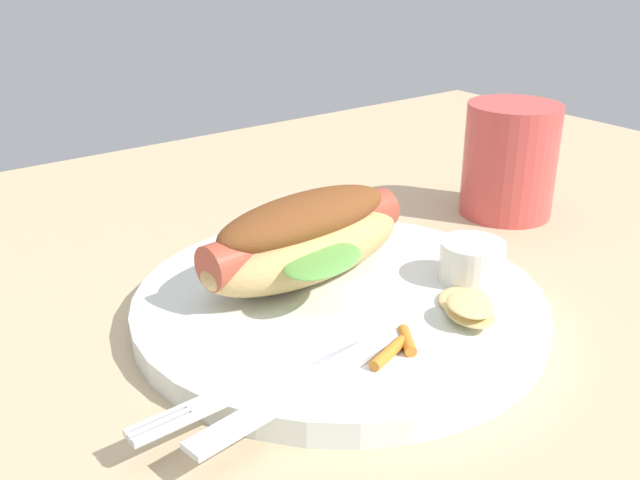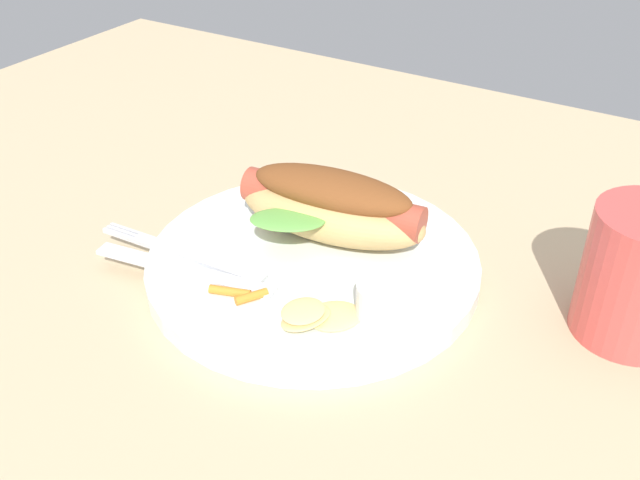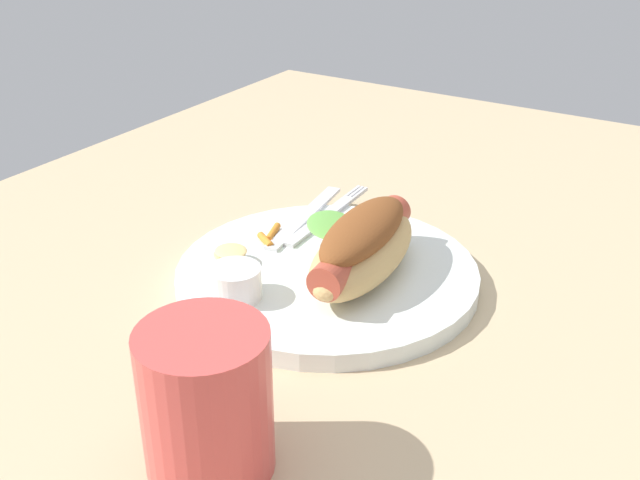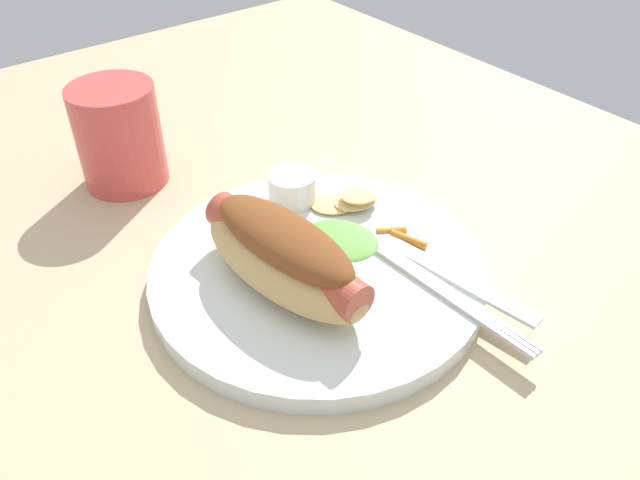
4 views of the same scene
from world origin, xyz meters
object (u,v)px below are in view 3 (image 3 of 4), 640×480
(hot_dog, at_px, (362,245))
(sauce_ramekin, at_px, (235,283))
(chips_pile, at_px, (233,262))
(drinking_cup, at_px, (206,402))
(fork, at_px, (327,216))
(knife, at_px, (305,217))
(carrot_garnish, at_px, (270,235))
(plate, at_px, (331,276))

(hot_dog, xyz_separation_m, sauce_ramekin, (-0.09, 0.07, -0.02))
(hot_dog, distance_m, sauce_ramekin, 0.11)
(sauce_ramekin, bearing_deg, chips_pile, 40.21)
(drinking_cup, bearing_deg, chips_pile, 33.95)
(fork, xyz_separation_m, knife, (-0.01, 0.02, -0.00))
(fork, distance_m, drinking_cup, 0.34)
(knife, distance_m, drinking_cup, 0.33)
(carrot_garnish, bearing_deg, drinking_cup, -152.46)
(plate, distance_m, hot_dog, 0.05)
(chips_pile, bearing_deg, hot_dog, -64.27)
(fork, distance_m, carrot_garnish, 0.07)
(knife, xyz_separation_m, drinking_cup, (-0.31, -0.13, 0.03))
(knife, xyz_separation_m, carrot_garnish, (-0.06, 0.00, 0.00))
(fork, xyz_separation_m, drinking_cup, (-0.32, -0.11, 0.03))
(knife, bearing_deg, carrot_garnish, 168.09)
(plate, relative_size, sauce_ramekin, 6.17)
(chips_pile, bearing_deg, carrot_garnish, 4.90)
(knife, bearing_deg, fork, -60.81)
(sauce_ramekin, distance_m, drinking_cup, 0.18)
(knife, height_order, carrot_garnish, carrot_garnish)
(knife, distance_m, carrot_garnish, 0.06)
(knife, bearing_deg, drinking_cup, -165.76)
(sauce_ramekin, distance_m, knife, 0.16)
(plate, bearing_deg, chips_pile, 122.14)
(drinking_cup, bearing_deg, hot_dog, 5.76)
(fork, height_order, chips_pile, chips_pile)
(hot_dog, relative_size, sauce_ramekin, 3.87)
(fork, bearing_deg, plate, -149.02)
(plate, height_order, sauce_ramekin, sauce_ramekin)
(hot_dog, height_order, knife, hot_dog)
(knife, relative_size, carrot_garnish, 3.93)
(plate, xyz_separation_m, drinking_cup, (-0.23, -0.05, 0.04))
(hot_dog, height_order, fork, hot_dog)
(plate, relative_size, drinking_cup, 2.71)
(fork, bearing_deg, carrot_garnish, 160.60)
(fork, relative_size, drinking_cup, 1.59)
(hot_dog, height_order, carrot_garnish, hot_dog)
(sauce_ramekin, distance_m, fork, 0.17)
(hot_dog, bearing_deg, sauce_ramekin, 135.58)
(hot_dog, relative_size, chips_pile, 2.58)
(plate, distance_m, knife, 0.11)
(sauce_ramekin, height_order, drinking_cup, drinking_cup)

